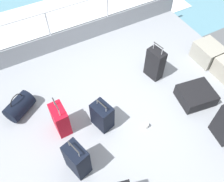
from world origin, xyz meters
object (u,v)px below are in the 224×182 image
suitcase_0 (77,160)px  suitcase_6 (102,116)px  suitcase_4 (196,95)px  suitcase_3 (60,119)px  paper_cup (146,125)px  suitcase_1 (155,64)px  cargo_crate_0 (208,53)px  duffel_bag (20,106)px

suitcase_0 → suitcase_6: bearing=127.5°
suitcase_0 → suitcase_4: (-0.17, 2.50, -0.19)m
suitcase_3 → paper_cup: bearing=62.2°
suitcase_3 → paper_cup: 1.50m
suitcase_3 → suitcase_6: suitcase_3 is taller
suitcase_0 → suitcase_1: suitcase_1 is taller
cargo_crate_0 → suitcase_3: size_ratio=0.78×
suitcase_3 → suitcase_4: suitcase_3 is taller
paper_cup → suitcase_0: bearing=-85.5°
suitcase_3 → suitcase_1: bearing=97.5°
cargo_crate_0 → suitcase_6: size_ratio=0.95×
cargo_crate_0 → suitcase_3: bearing=-88.3°
suitcase_0 → suitcase_1: size_ratio=0.93×
suitcase_0 → suitcase_4: 2.52m
suitcase_3 → duffel_bag: (-0.69, -0.54, -0.12)m
suitcase_0 → paper_cup: 1.38m
duffel_bag → paper_cup: bearing=53.3°
suitcase_4 → paper_cup: (0.06, -1.16, -0.08)m
suitcase_1 → cargo_crate_0: bearing=82.1°
suitcase_4 → suitcase_6: (-0.37, -1.81, 0.14)m
cargo_crate_0 → duffel_bag: bearing=-98.5°
cargo_crate_0 → paper_cup: 2.24m
cargo_crate_0 → duffel_bag: duffel_bag is taller
suitcase_0 → suitcase_1: bearing=116.5°
suitcase_3 → paper_cup: (0.69, 1.31, -0.24)m
suitcase_1 → suitcase_3: size_ratio=1.08×
suitcase_3 → suitcase_6: bearing=68.2°
cargo_crate_0 → suitcase_4: bearing=-51.8°
suitcase_6 → duffel_bag: (-0.95, -1.20, -0.10)m
suitcase_3 → suitcase_4: 2.55m
cargo_crate_0 → suitcase_6: suitcase_6 is taller
cargo_crate_0 → paper_cup: size_ratio=6.01×
suitcase_6 → duffel_bag: 1.54m
suitcase_3 → suitcase_4: (0.63, 2.47, -0.16)m
suitcase_4 → duffel_bag: bearing=-113.7°
duffel_bag → paper_cup: duffel_bag is taller
cargo_crate_0 → suitcase_3: 3.40m
suitcase_1 → suitcase_4: size_ratio=1.16×
suitcase_0 → suitcase_6: size_ratio=1.21×
suitcase_6 → paper_cup: bearing=56.7°
suitcase_4 → paper_cup: bearing=-87.0°
suitcase_1 → duffel_bag: size_ratio=1.34×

